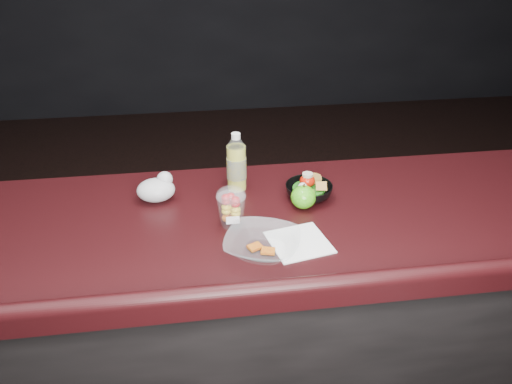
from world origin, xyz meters
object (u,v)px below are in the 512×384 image
Objects in this scene: green_apple at (303,197)px; lemonade_bottle at (236,166)px; takeout_bowl at (262,244)px; snack_bowl at (308,190)px; fruit_cup at (231,206)px.

lemonade_bottle is at bearing 142.04° from green_apple.
takeout_bowl is (0.03, -0.37, -0.06)m from lemonade_bottle.
lemonade_bottle reaches higher than green_apple.
lemonade_bottle is 2.40× the size of green_apple.
lemonade_bottle reaches higher than snack_bowl.
lemonade_bottle reaches higher than fruit_cup.
lemonade_bottle is at bearing 94.96° from takeout_bowl.
lemonade_bottle is 1.59× the size of fruit_cup.
green_apple is 0.31× the size of takeout_bowl.
green_apple is at bearing 52.88° from takeout_bowl.
fruit_cup reaches higher than green_apple.
green_apple is at bearing -117.89° from snack_bowl.
lemonade_bottle is at bearing 156.86° from snack_bowl.
takeout_bowl is (0.07, -0.15, -0.04)m from fruit_cup.
fruit_cup is at bearing -99.91° from lemonade_bottle.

